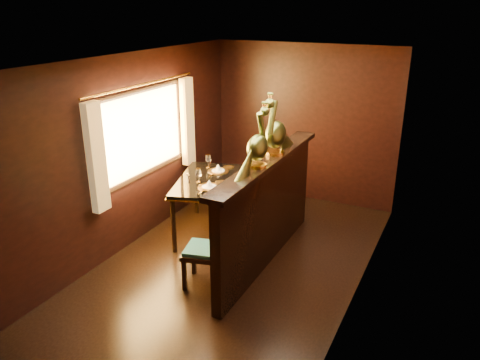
{
  "coord_description": "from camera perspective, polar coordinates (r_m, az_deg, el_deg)",
  "views": [
    {
      "loc": [
        2.33,
        -4.49,
        3.07
      ],
      "look_at": [
        -0.06,
        0.33,
        1.02
      ],
      "focal_mm": 35.0,
      "sensor_mm": 36.0,
      "label": 1
    }
  ],
  "objects": [
    {
      "name": "chair_right",
      "position": [
        6.56,
        2.06,
        -0.35
      ],
      "size": [
        0.59,
        0.6,
        1.33
      ],
      "rotation": [
        0.0,
        0.0,
        0.25
      ],
      "color": "black",
      "rests_on": "ground"
    },
    {
      "name": "partition",
      "position": [
        5.7,
        3.31,
        -3.58
      ],
      "size": [
        0.26,
        2.7,
        1.36
      ],
      "color": "black",
      "rests_on": "ground"
    },
    {
      "name": "room_shell",
      "position": [
        5.32,
        -1.74,
        4.64
      ],
      "size": [
        3.04,
        5.04,
        2.52
      ],
      "color": "black",
      "rests_on": "ground"
    },
    {
      "name": "dining_table",
      "position": [
        6.42,
        -3.79,
        -0.46
      ],
      "size": [
        1.21,
        1.56,
        1.01
      ],
      "rotation": [
        0.0,
        0.0,
        0.31
      ],
      "color": "black",
      "rests_on": "ground"
    },
    {
      "name": "peacock_left",
      "position": [
        5.08,
        2.16,
        5.35
      ],
      "size": [
        0.22,
        0.59,
        0.7
      ],
      "primitive_type": null,
      "color": "#18492A",
      "rests_on": "partition"
    },
    {
      "name": "chair_left",
      "position": [
        5.26,
        -3.39,
        -6.83
      ],
      "size": [
        0.53,
        0.54,
        1.21
      ],
      "rotation": [
        0.0,
        0.0,
        0.25
      ],
      "color": "black",
      "rests_on": "ground"
    },
    {
      "name": "peacock_right",
      "position": [
        5.53,
        4.39,
        6.98
      ],
      "size": [
        0.24,
        0.65,
        0.77
      ],
      "primitive_type": null,
      "color": "#18492A",
      "rests_on": "partition"
    },
    {
      "name": "ground",
      "position": [
        5.91,
        -0.91,
        -10.4
      ],
      "size": [
        5.0,
        5.0,
        0.0
      ],
      "primitive_type": "plane",
      "color": "black",
      "rests_on": "ground"
    }
  ]
}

